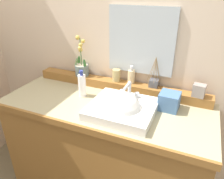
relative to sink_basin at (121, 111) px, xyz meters
name	(u,v)px	position (x,y,z in m)	size (l,w,h in m)	color
wall_back	(127,32)	(-0.15, 0.50, 0.40)	(3.43, 0.20, 2.61)	beige
vanity_cabinet	(106,151)	(-0.15, 0.08, -0.46)	(1.50, 0.62, 0.89)	#97622C
back_ledge	(118,85)	(-0.15, 0.33, 0.01)	(1.41, 0.10, 0.07)	#97622C
sink_basin	(121,111)	(0.00, 0.00, 0.00)	(0.42, 0.39, 0.29)	white
potted_plant	(82,66)	(-0.48, 0.33, 0.13)	(0.12, 0.12, 0.33)	slate
soap_dispenser	(131,76)	(-0.05, 0.35, 0.10)	(0.05, 0.06, 0.14)	beige
tumbler_cup	(116,75)	(-0.17, 0.33, 0.09)	(0.06, 0.06, 0.10)	tan
reed_diffuser	(154,83)	(0.13, 0.34, 0.08)	(0.09, 0.09, 0.23)	#55565C
trinket_box	(199,90)	(0.44, 0.31, 0.09)	(0.08, 0.06, 0.09)	gray
lotion_bottle	(82,85)	(-0.36, 0.12, 0.07)	(0.06, 0.06, 0.21)	white
tissue_box	(169,101)	(0.27, 0.18, 0.04)	(0.13, 0.13, 0.12)	#4970A1
mirror	(141,41)	(0.00, 0.38, 0.37)	(0.49, 0.02, 0.48)	silver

